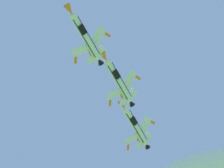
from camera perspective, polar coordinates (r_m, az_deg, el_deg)
fighter_jet_lead at (r=116.89m, az=-2.91°, el=5.12°), size 10.75×14.21×6.06m
fighter_jet_left_wing at (r=123.58m, az=0.62°, el=0.44°), size 10.57×14.21×6.62m
fighter_jet_right_wing at (r=134.01m, az=2.43°, el=-4.42°), size 10.48×14.21×6.88m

